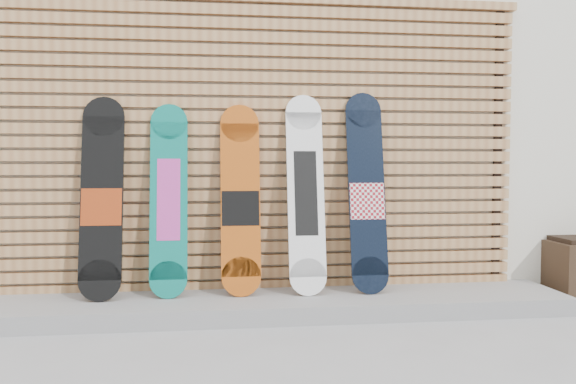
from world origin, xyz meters
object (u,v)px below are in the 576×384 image
Objects in this scene: snowboard_1 at (169,199)px; snowboard_3 at (306,193)px; snowboard_2 at (240,200)px; snowboard_0 at (102,198)px; snowboard_4 at (367,193)px.

snowboard_3 reaches higher than snowboard_1.
snowboard_1 is 0.98m from snowboard_3.
snowboard_0 is at bearing -179.01° from snowboard_2.
snowboard_4 is at bearing -1.12° from snowboard_2.
snowboard_3 is at bearing 179.56° from snowboard_4.
snowboard_2 is at bearing 0.99° from snowboard_0.
snowboard_4 reaches higher than snowboard_2.
snowboard_3 is at bearing 0.08° from snowboard_0.
snowboard_1 is at bearing 179.11° from snowboard_4.
snowboard_4 reaches higher than snowboard_3.
snowboard_2 is at bearing 178.24° from snowboard_3.
snowboard_0 is 0.96× the size of snowboard_4.
snowboard_1 is at bearing 178.90° from snowboard_3.
snowboard_3 is (0.97, -0.02, 0.04)m from snowboard_1.
snowboard_0 is at bearing -179.92° from snowboard_3.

